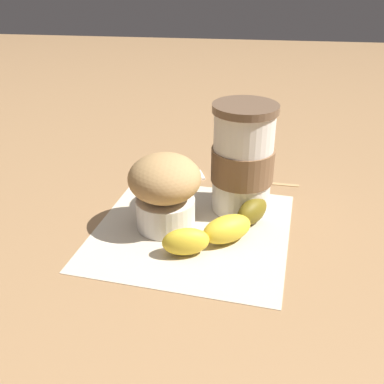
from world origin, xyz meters
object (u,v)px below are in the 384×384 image
muffin (165,189)px  sugar_packet (188,175)px  banana (224,227)px  coffee_cup (243,160)px

muffin → sugar_packet: (-0.15, 0.01, -0.05)m
muffin → banana: (0.02, 0.08, -0.04)m
coffee_cup → banana: coffee_cup is taller
muffin → banana: muffin is taller
banana → sugar_packet: 0.19m
banana → sugar_packet: size_ratio=2.70×
coffee_cup → banana: (0.08, -0.02, -0.06)m
coffee_cup → sugar_packet: 0.14m
muffin → banana: 0.09m
coffee_cup → muffin: 0.12m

